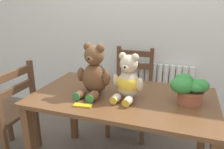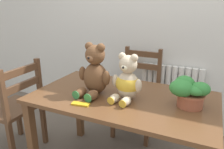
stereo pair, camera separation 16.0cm
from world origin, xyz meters
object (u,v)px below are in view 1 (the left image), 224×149
Objects in this scene: wooden_chair_behind at (131,91)px; teddy_bear_right at (128,81)px; chocolate_bar at (83,105)px; wooden_chair_side at (8,113)px; potted_plant at (188,88)px; teddy_bear_left at (94,73)px.

wooden_chair_behind is 0.84m from teddy_bear_right.
chocolate_bar is at bearing 49.35° from teddy_bear_right.
potted_plant is at bearing -84.06° from wooden_chair_side.
potted_plant is 2.04× the size of chocolate_bar.
chocolate_bar is at bearing -99.38° from wooden_chair_side.
teddy_bear_right is 1.33× the size of potted_plant.
potted_plant reaches higher than chocolate_bar.
potted_plant is at bearing 130.13° from wooden_chair_behind.
teddy_bear_left reaches higher than chocolate_bar.
teddy_bear_right is at bearing -171.77° from potted_plant.
teddy_bear_right is at bearing 41.98° from chocolate_bar.
teddy_bear_right is 0.36m from chocolate_bar.
potted_plant is (0.57, -0.67, 0.36)m from wooden_chair_behind.
teddy_bear_left is at bearing 8.58° from teddy_bear_right.
wooden_chair_behind is 1.00m from chocolate_bar.
potted_plant is (1.48, 0.15, 0.37)m from wooden_chair_side.
wooden_chair_side is 1.14m from teddy_bear_right.
wooden_chair_behind is 2.74× the size of teddy_bear_right.
teddy_bear_right reaches higher than potted_plant.
wooden_chair_side is 2.29× the size of teddy_bear_left.
wooden_chair_side is 1.53m from potted_plant.
chocolate_bar is (-0.67, -0.29, -0.10)m from potted_plant.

